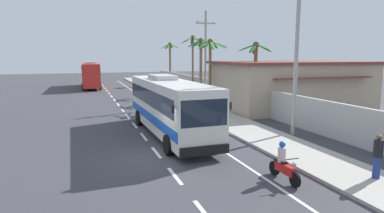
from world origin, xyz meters
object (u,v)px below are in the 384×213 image
object	(u,v)px
utility_pole_nearest	(297,53)
palm_fourth	(201,58)
palm_second	(210,56)
coach_bus_far_lane	(91,74)
pedestrian_near_kerb	(378,156)
utility_pole_mid	(206,56)
roadside_building	(292,85)
coach_bus_foreground	(169,105)
palm_nearest	(256,64)
palm_farthest	(170,56)
motorcycle_trailing	(173,101)
motorcycle_beside_bus	(284,165)
palm_third	(193,52)

from	to	relation	value
utility_pole_nearest	palm_fourth	bearing A→B (deg)	89.61
palm_second	coach_bus_far_lane	bearing A→B (deg)	113.47
pedestrian_near_kerb	utility_pole_mid	size ratio (longest dim) A/B	0.19
coach_bus_far_lane	pedestrian_near_kerb	xyz separation A→B (m)	(9.21, -42.69, -1.00)
utility_pole_mid	roadside_building	bearing A→B (deg)	-37.30
palm_fourth	utility_pole_mid	bearing A→B (deg)	-100.41
pedestrian_near_kerb	utility_pole_mid	world-z (taller)	utility_pole_mid
coach_bus_foreground	utility_pole_mid	size ratio (longest dim) A/B	1.27
palm_nearest	palm_farthest	distance (m)	27.59
palm_second	roadside_building	bearing A→B (deg)	-22.68
utility_pole_mid	palm_fourth	distance (m)	2.67
motorcycle_trailing	palm_nearest	distance (m)	8.28
motorcycle_trailing	pedestrian_near_kerb	xyz separation A→B (m)	(2.71, -19.93, 0.41)
coach_bus_far_lane	palm_farthest	size ratio (longest dim) A/B	1.68
coach_bus_far_lane	motorcycle_beside_bus	distance (m)	41.84
palm_second	motorcycle_beside_bus	bearing A→B (deg)	-103.12
palm_farthest	roadside_building	size ratio (longest dim) A/B	0.50
motorcycle_trailing	palm_second	distance (m)	5.49
motorcycle_trailing	utility_pole_nearest	xyz separation A→B (m)	(4.29, -12.39, 4.38)
utility_pole_nearest	roadside_building	distance (m)	11.37
motorcycle_beside_bus	pedestrian_near_kerb	xyz separation A→B (m)	(3.38, -1.28, 0.41)
coach_bus_far_lane	utility_pole_mid	size ratio (longest dim) A/B	1.27
palm_farthest	roadside_building	bearing A→B (deg)	-80.48
utility_pole_nearest	utility_pole_mid	bearing A→B (deg)	91.49
motorcycle_beside_bus	roadside_building	xyz separation A→B (m)	(11.29, 15.27, 1.55)
motorcycle_beside_bus	utility_pole_nearest	xyz separation A→B (m)	(4.96, 6.25, 4.38)
pedestrian_near_kerb	palm_farthest	xyz separation A→B (m)	(3.41, 43.39, 3.68)
palm_nearest	roadside_building	xyz separation A→B (m)	(4.35, 0.75, -1.94)
motorcycle_beside_bus	roadside_building	world-z (taller)	roadside_building
coach_bus_foreground	roadside_building	distance (m)	15.06
utility_pole_mid	palm_third	size ratio (longest dim) A/B	1.25
motorcycle_trailing	palm_second	bearing A→B (deg)	-6.92
palm_second	palm_farthest	bearing A→B (deg)	83.92
coach_bus_foreground	motorcycle_trailing	bearing A→B (deg)	73.10
utility_pole_nearest	utility_pole_mid	xyz separation A→B (m)	(-0.37, 14.12, -0.22)
utility_pole_mid	palm_third	xyz separation A→B (m)	(1.57, 8.49, 0.55)
utility_pole_mid	palm_farthest	distance (m)	21.85
palm_fourth	roadside_building	xyz separation A→B (m)	(6.22, -7.72, -2.42)
roadside_building	motorcycle_trailing	bearing A→B (deg)	162.36
palm_third	utility_pole_nearest	bearing A→B (deg)	-93.05
utility_pole_mid	palm_nearest	world-z (taller)	utility_pole_mid
palm_second	palm_farthest	xyz separation A→B (m)	(2.54, 23.90, -0.05)
palm_nearest	palm_third	size ratio (longest dim) A/B	0.82
motorcycle_beside_bus	palm_nearest	size ratio (longest dim) A/B	0.32
utility_pole_nearest	palm_fourth	xyz separation A→B (m)	(0.11, 16.73, -0.41)
pedestrian_near_kerb	palm_third	world-z (taller)	palm_third
roadside_building	palm_nearest	bearing A→B (deg)	-170.24
utility_pole_mid	roadside_building	distance (m)	8.81
coach_bus_far_lane	pedestrian_near_kerb	world-z (taller)	coach_bus_far_lane
coach_bus_far_lane	utility_pole_mid	xyz separation A→B (m)	(10.42, -21.04, 2.75)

